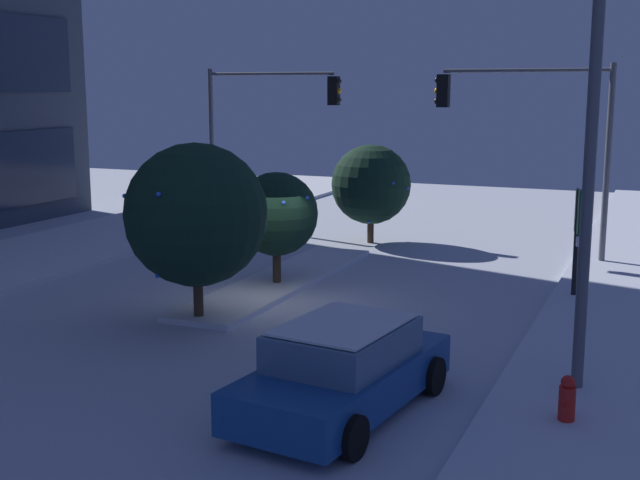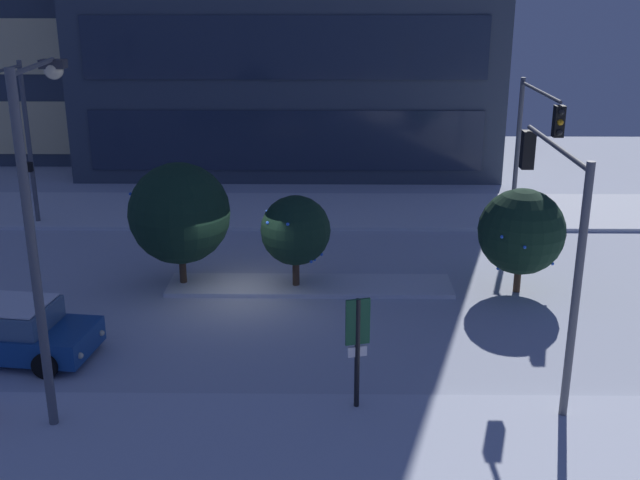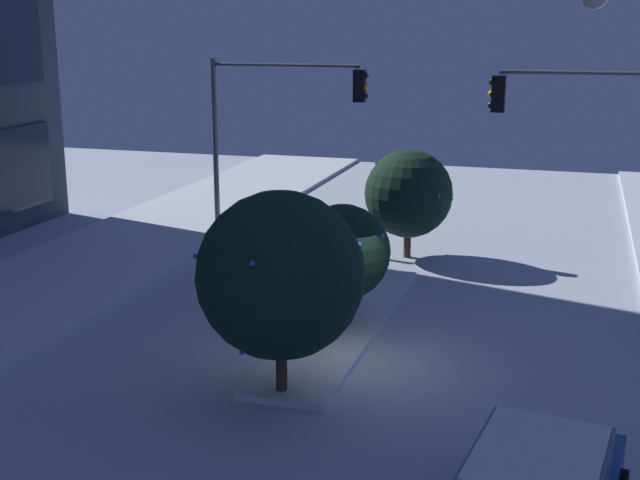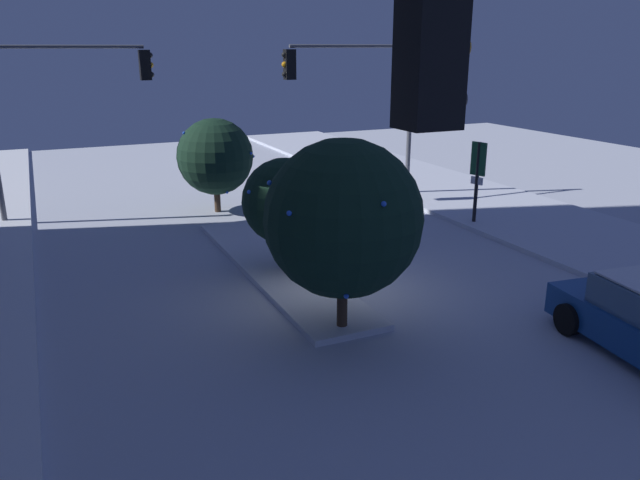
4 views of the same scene
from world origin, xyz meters
TOP-DOWN VIEW (x-y plane):
  - ground at (0.00, 0.00)m, footprint 52.00×52.00m
  - curb_strip_near at (0.00, -8.99)m, footprint 52.00×5.20m
  - median_strip at (2.07, 0.52)m, footprint 9.00×1.80m
  - traffic_light_corner_far_right at (9.95, 5.00)m, footprint 0.32×5.36m
  - traffic_light_corner_far_left at (-9.03, 5.75)m, footprint 0.32×3.98m
  - traffic_light_corner_near_right at (7.87, -5.03)m, footprint 0.32×5.30m
  - parking_info_sign at (3.30, -6.90)m, footprint 0.55×0.21m
  - decorated_tree_median at (1.63, 0.42)m, footprint 2.18×2.18m
  - decorated_tree_left_of_median at (8.57, 0.30)m, footprint 2.66×2.71m
  - decorated_tree_right_of_median at (-1.98, 0.61)m, footprint 3.16×3.16m

SIDE VIEW (x-z plane):
  - ground at x=0.00m, z-range 0.00..0.00m
  - curb_strip_near at x=0.00m, z-range 0.00..0.14m
  - median_strip at x=2.07m, z-range 0.00..0.14m
  - parking_info_sign at x=3.30m, z-range 0.38..3.13m
  - decorated_tree_median at x=1.63m, z-range 0.42..3.46m
  - decorated_tree_left_of_median at x=8.57m, z-range 0.32..3.63m
  - decorated_tree_right_of_median at x=-1.98m, z-range 0.42..4.43m
  - traffic_light_corner_far_right at x=9.95m, z-range 1.23..7.07m
  - traffic_light_corner_near_right at x=7.87m, z-range 1.23..7.09m
  - traffic_light_corner_far_left at x=-9.03m, z-range 1.15..7.60m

